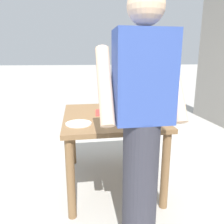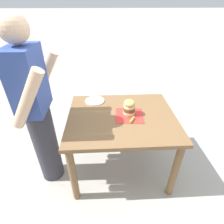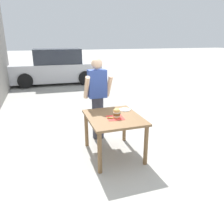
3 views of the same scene
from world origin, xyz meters
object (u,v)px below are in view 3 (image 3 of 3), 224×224
object	(u,v)px
sandwich	(117,113)
parked_car_near_curb	(56,68)
pickle_spear	(110,118)
diner_across_table	(98,98)
side_plate_with_forks	(125,110)
patio_table	(114,123)

from	to	relation	value
sandwich	parked_car_near_curb	distance (m)	7.46
sandwich	parked_car_near_curb	bearing A→B (deg)	93.25
sandwich	pickle_spear	size ratio (longest dim) A/B	2.06
pickle_spear	diner_across_table	world-z (taller)	diner_across_table
diner_across_table	sandwich	bearing A→B (deg)	-83.12
side_plate_with_forks	diner_across_table	bearing A→B (deg)	127.88
patio_table	side_plate_with_forks	distance (m)	0.44
patio_table	pickle_spear	xyz separation A→B (m)	(-0.10, -0.09, 0.13)
pickle_spear	parked_car_near_curb	world-z (taller)	parked_car_near_curb
diner_across_table	parked_car_near_curb	xyz separation A→B (m)	(-0.32, 6.57, -0.16)
side_plate_with_forks	diner_across_table	distance (m)	0.66
sandwich	pickle_spear	bearing A→B (deg)	-172.46
side_plate_with_forks	diner_across_table	size ratio (longest dim) A/B	0.13
side_plate_with_forks	parked_car_near_curb	bearing A→B (deg)	95.77
sandwich	side_plate_with_forks	distance (m)	0.47
side_plate_with_forks	diner_across_table	world-z (taller)	diner_across_table
sandwich	pickle_spear	world-z (taller)	sandwich
side_plate_with_forks	parked_car_near_curb	distance (m)	7.12
patio_table	diner_across_table	world-z (taller)	diner_across_table
sandwich	parked_car_near_curb	xyz separation A→B (m)	(-0.42, 7.44, -0.11)
sandwich	side_plate_with_forks	size ratio (longest dim) A/B	0.91
sandwich	diner_across_table	world-z (taller)	diner_across_table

